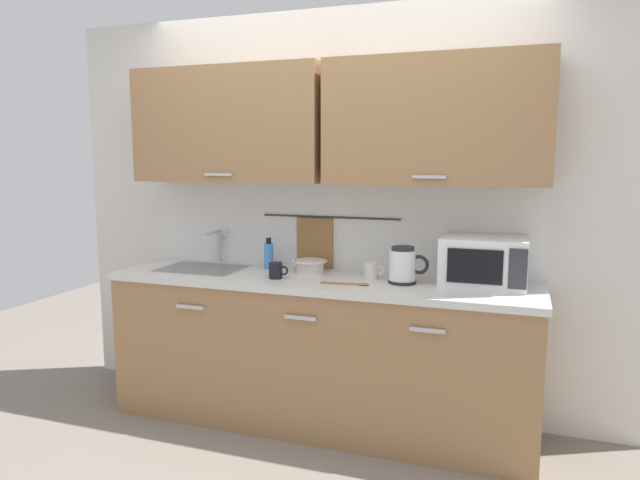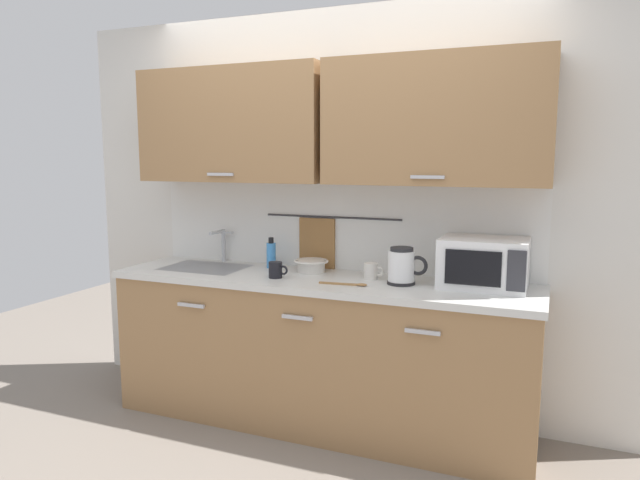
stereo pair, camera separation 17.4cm
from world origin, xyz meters
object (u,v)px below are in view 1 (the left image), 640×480
mug_near_sink (276,270)px  wooden_spoon (351,284)px  mixing_bowl (310,265)px  electric_kettle (403,266)px  microwave (484,261)px  mug_by_kettle (372,271)px  dish_soap_bottle (269,255)px

mug_near_sink → wooden_spoon: bearing=-2.8°
mug_near_sink → mixing_bowl: 0.27m
electric_kettle → microwave: bearing=12.2°
mug_near_sink → mug_by_kettle: (0.53, 0.18, 0.00)m
microwave → electric_kettle: size_ratio=2.03×
mug_near_sink → mug_by_kettle: bearing=18.7°
wooden_spoon → mixing_bowl: bearing=142.8°
microwave → mixing_bowl: (-1.03, 0.03, -0.09)m
dish_soap_bottle → wooden_spoon: 0.70m
electric_kettle → mug_by_kettle: bearing=162.6°
microwave → electric_kettle: bearing=-167.8°
microwave → wooden_spoon: bearing=-161.6°
mug_near_sink → mug_by_kettle: same height
electric_kettle → mug_near_sink: bearing=-170.9°
mug_near_sink → mixing_bowl: size_ratio=0.56×
mug_by_kettle → microwave: bearing=2.7°
microwave → mug_near_sink: size_ratio=3.83×
dish_soap_bottle → mug_near_sink: dish_soap_bottle is taller
mug_near_sink → dish_soap_bottle: bearing=122.0°
mixing_bowl → mug_by_kettle: size_ratio=1.78×
dish_soap_bottle → mixing_bowl: (0.29, -0.03, -0.04)m
electric_kettle → dish_soap_bottle: 0.91m
mixing_bowl → mug_by_kettle: (0.40, -0.06, 0.00)m
microwave → mug_by_kettle: size_ratio=3.83×
mug_by_kettle → electric_kettle: bearing=-17.4°
dish_soap_bottle → mixing_bowl: bearing=-6.7°
mug_near_sink → electric_kettle: bearing=9.1°
dish_soap_bottle → microwave: bearing=-2.6°
mixing_bowl → wooden_spoon: size_ratio=0.77×
dish_soap_bottle → mixing_bowl: 0.30m
microwave → electric_kettle: microwave is taller
mixing_bowl → dish_soap_bottle: bearing=173.3°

